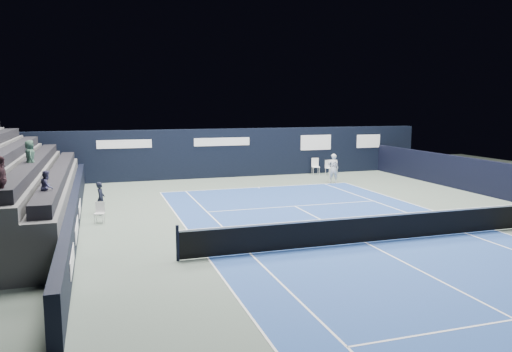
{
  "coord_description": "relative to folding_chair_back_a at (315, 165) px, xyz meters",
  "views": [
    {
      "loc": [
        -8.58,
        -14.53,
        4.7
      ],
      "look_at": [
        -1.46,
        7.71,
        1.3
      ],
      "focal_mm": 35.0,
      "sensor_mm": 36.0,
      "label": 1
    }
  ],
  "objects": [
    {
      "name": "folding_chair_back_b",
      "position": [
        0.75,
        -0.46,
        -0.06
      ],
      "size": [
        0.54,
        0.53,
        0.98
      ],
      "rotation": [
        0.0,
        0.0,
        0.3
      ],
      "color": "white",
      "rests_on": "ground"
    },
    {
      "name": "line_judge",
      "position": [
        -13.83,
        -8.46,
        0.09
      ],
      "size": [
        0.41,
        0.56,
        1.41
      ],
      "primitive_type": "imported",
      "rotation": [
        0.0,
        0.0,
        1.43
      ],
      "color": "black",
      "rests_on": "ground"
    },
    {
      "name": "court_surface",
      "position": [
        -5.31,
        -15.8,
        -0.61
      ],
      "size": [
        10.97,
        23.77,
        0.01
      ],
      "primitive_type": "cube",
      "color": "navy",
      "rests_on": "ground"
    },
    {
      "name": "ground",
      "position": [
        -5.31,
        -13.8,
        -0.62
      ],
      "size": [
        48.0,
        48.0,
        0.0
      ],
      "primitive_type": "plane",
      "color": "#505F55",
      "rests_on": "ground"
    },
    {
      "name": "enclosure_wall_right",
      "position": [
        5.19,
        -9.8,
        0.28
      ],
      "size": [
        0.3,
        22.0,
        1.8
      ],
      "primitive_type": "cube",
      "color": "black",
      "rests_on": "ground"
    },
    {
      "name": "folding_chair_back_a",
      "position": [
        0.0,
        0.0,
        0.0
      ],
      "size": [
        0.55,
        0.54,
        1.08
      ],
      "rotation": [
        0.0,
        0.0,
        -0.18
      ],
      "color": "silver",
      "rests_on": "ground"
    },
    {
      "name": "line_judge_chair",
      "position": [
        -13.9,
        -9.97,
        -0.14
      ],
      "size": [
        0.44,
        0.43,
        0.84
      ],
      "rotation": [
        0.0,
        0.0,
        -0.24
      ],
      "color": "silver",
      "rests_on": "ground"
    },
    {
      "name": "tennis_player",
      "position": [
        -0.51,
        -3.65,
        0.26
      ],
      "size": [
        0.74,
        0.92,
        1.75
      ],
      "color": "silver",
      "rests_on": "ground"
    },
    {
      "name": "court_markings",
      "position": [
        -5.31,
        -15.8,
        -0.61
      ],
      "size": [
        11.03,
        23.83,
        0.0
      ],
      "color": "white",
      "rests_on": "court_surface"
    },
    {
      "name": "tennis_net",
      "position": [
        -5.31,
        -15.8,
        -0.11
      ],
      "size": [
        12.9,
        0.1,
        1.1
      ],
      "color": "black",
      "rests_on": "ground"
    },
    {
      "name": "side_barrier_left",
      "position": [
        -14.81,
        -9.82,
        -0.02
      ],
      "size": [
        0.33,
        22.0,
        1.2
      ],
      "color": "black",
      "rests_on": "ground"
    },
    {
      "name": "back_sponsor_wall",
      "position": [
        -5.31,
        0.7,
        0.94
      ],
      "size": [
        26.0,
        0.63,
        3.1
      ],
      "color": "black",
      "rests_on": "ground"
    }
  ]
}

